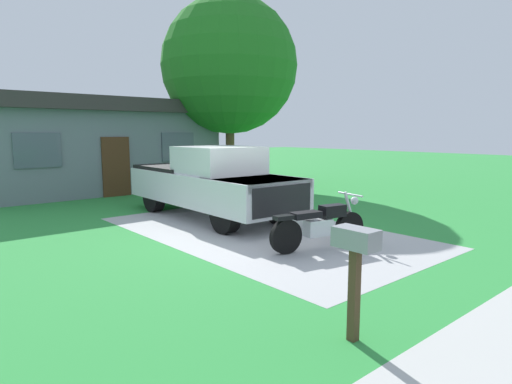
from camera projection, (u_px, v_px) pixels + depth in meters
ground_plane at (260, 232)px, 9.91m from camera, size 80.00×80.00×0.00m
driveway_pad at (260, 232)px, 9.91m from camera, size 4.43×7.70×0.01m
motorcycle at (320, 225)px, 8.45m from camera, size 2.19×0.79×1.09m
pickup_truck at (210, 182)px, 11.55m from camera, size 2.10×5.66×1.90m
mailbox at (355, 254)px, 4.62m from camera, size 0.26×0.48×1.26m
shade_tree at (229, 66)px, 17.55m from camera, size 5.51×5.51×7.70m
neighbor_house at (89, 144)px, 17.07m from camera, size 9.60×5.60×3.50m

